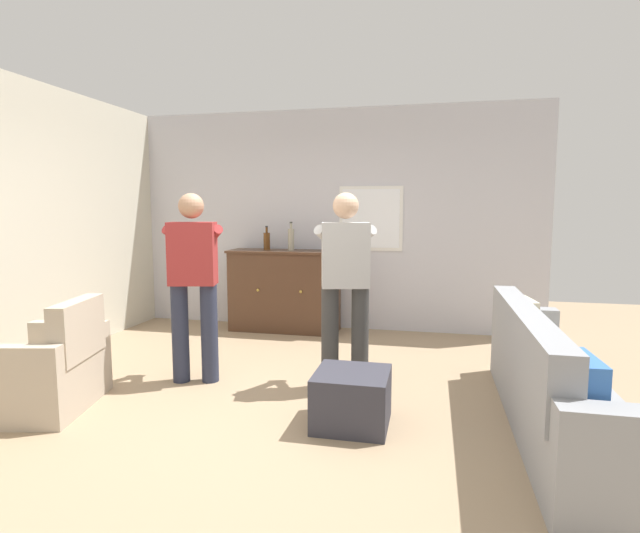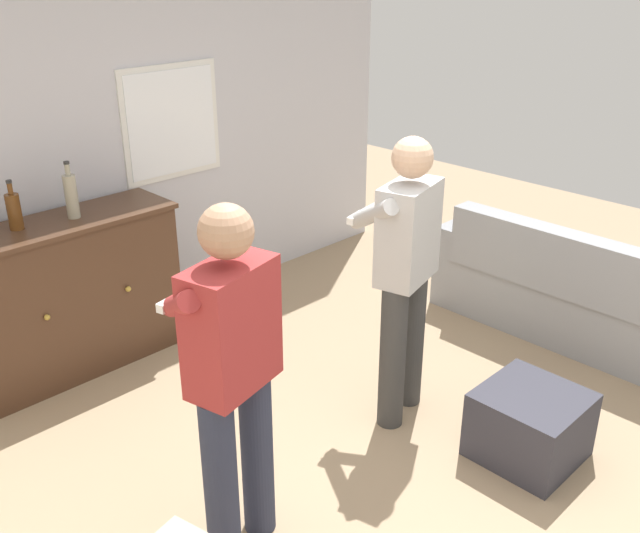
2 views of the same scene
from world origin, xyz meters
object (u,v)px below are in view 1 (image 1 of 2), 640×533
(sideboard_cabinet, at_px, (285,291))
(ottoman, at_px, (352,398))
(armchair, at_px, (51,372))
(person_standing_left, at_px, (194,278))
(bottle_liquor_amber, at_px, (267,241))
(person_standing_right, at_px, (345,280))
(couch, at_px, (547,384))
(bottle_wine_green, at_px, (291,239))

(sideboard_cabinet, xyz_separation_m, ottoman, (1.28, -2.59, -0.32))
(armchair, relative_size, ottoman, 1.91)
(person_standing_left, bearing_deg, bottle_liquor_amber, 90.14)
(person_standing_left, bearing_deg, ottoman, -21.91)
(armchair, xyz_separation_m, person_standing_right, (2.14, 0.97, 0.65))
(couch, distance_m, person_standing_right, 1.73)
(armchair, bearing_deg, couch, 6.53)
(person_standing_right, bearing_deg, ottoman, -76.43)
(ottoman, height_order, person_standing_left, person_standing_left)
(bottle_liquor_amber, height_order, ottoman, bottle_liquor_amber)
(armchair, bearing_deg, bottle_liquor_amber, 74.16)
(person_standing_right, bearing_deg, couch, -19.77)
(bottle_liquor_amber, distance_m, ottoman, 3.19)
(sideboard_cabinet, bearing_deg, person_standing_left, -96.92)
(bottle_wine_green, xyz_separation_m, person_standing_right, (1.00, -1.82, -0.23))
(ottoman, xyz_separation_m, person_standing_right, (-0.18, 0.76, 0.74))
(armchair, relative_size, person_standing_right, 0.59)
(couch, height_order, bottle_liquor_amber, bottle_liquor_amber)
(armchair, distance_m, bottle_liquor_amber, 3.07)
(couch, relative_size, person_standing_right, 1.53)
(couch, height_order, person_standing_right, person_standing_right)
(bottle_wine_green, distance_m, ottoman, 3.01)
(armchair, relative_size, sideboard_cabinet, 0.71)
(couch, relative_size, armchair, 2.57)
(ottoman, bearing_deg, bottle_liquor_amber, 119.99)
(bottle_liquor_amber, bearing_deg, person_standing_left, -89.86)
(armchair, distance_m, bottle_wine_green, 3.14)
(couch, xyz_separation_m, armchair, (-3.67, -0.42, -0.04))
(couch, distance_m, person_standing_left, 2.95)
(ottoman, bearing_deg, person_standing_left, 158.09)
(bottle_liquor_amber, relative_size, person_standing_right, 0.18)
(bottle_wine_green, height_order, person_standing_left, person_standing_left)
(person_standing_left, bearing_deg, armchair, -134.89)
(bottle_wine_green, distance_m, person_standing_right, 2.09)
(sideboard_cabinet, relative_size, person_standing_left, 0.84)
(sideboard_cabinet, bearing_deg, person_standing_right, -59.13)
(person_standing_right, bearing_deg, bottle_wine_green, 118.78)
(sideboard_cabinet, bearing_deg, ottoman, -63.77)
(sideboard_cabinet, height_order, person_standing_right, person_standing_right)
(couch, distance_m, ottoman, 1.37)
(sideboard_cabinet, xyz_separation_m, person_standing_left, (-0.24, -1.98, 0.42))
(bottle_liquor_amber, xyz_separation_m, person_standing_right, (1.34, -1.87, -0.21))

